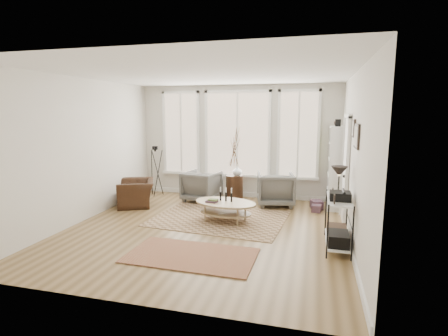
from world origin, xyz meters
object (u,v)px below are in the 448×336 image
(side_table, at_px, (235,167))
(accent_chair, at_px, (136,193))
(bookcase, at_px, (335,167))
(armchair_left, at_px, (202,186))
(coffee_table, at_px, (225,206))
(armchair_right, at_px, (275,189))
(low_shelf, at_px, (338,217))

(side_table, height_order, accent_chair, side_table)
(bookcase, bearing_deg, side_table, 178.86)
(armchair_left, xyz_separation_m, accent_chair, (-1.38, -0.82, -0.07))
(armchair_left, distance_m, accent_chair, 1.60)
(coffee_table, relative_size, accent_chair, 1.50)
(coffee_table, height_order, armchair_right, armchair_right)
(low_shelf, relative_size, armchair_right, 1.50)
(bookcase, height_order, side_table, bookcase)
(armchair_right, xyz_separation_m, side_table, (-1.05, 0.19, 0.47))
(armchair_right, height_order, accent_chair, armchair_right)
(accent_chair, bearing_deg, bookcase, 75.98)
(bookcase, bearing_deg, accent_chair, -167.41)
(armchair_right, relative_size, side_table, 0.48)
(coffee_table, relative_size, side_table, 0.78)
(low_shelf, distance_m, side_table, 3.50)
(bookcase, height_order, accent_chair, bookcase)
(armchair_left, xyz_separation_m, armchair_right, (1.84, 0.06, 0.02))
(coffee_table, bearing_deg, armchair_left, 123.86)
(low_shelf, height_order, accent_chair, low_shelf)
(low_shelf, xyz_separation_m, side_table, (-2.35, 2.57, 0.36))
(low_shelf, xyz_separation_m, armchair_left, (-3.13, 2.32, -0.13))
(armchair_left, bearing_deg, low_shelf, 154.18)
(bookcase, xyz_separation_m, side_table, (-2.40, 0.05, -0.09))
(bookcase, xyz_separation_m, armchair_left, (-3.19, -0.20, -0.58))
(armchair_left, relative_size, side_table, 0.46)
(coffee_table, bearing_deg, armchair_right, 60.60)
(low_shelf, xyz_separation_m, armchair_right, (-1.29, 2.38, -0.12))
(side_table, bearing_deg, bookcase, -1.14)
(armchair_left, height_order, accent_chair, armchair_left)
(armchair_left, distance_m, armchair_right, 1.84)
(bookcase, xyz_separation_m, accent_chair, (-4.57, -1.02, -0.65))
(coffee_table, bearing_deg, accent_chair, 164.73)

